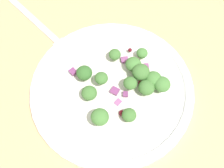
{
  "coord_description": "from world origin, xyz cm",
  "views": [
    {
      "loc": [
        -15.02,
        -14.31,
        46.09
      ],
      "look_at": [
        1.3,
        1.53,
        2.7
      ],
      "focal_mm": 47.26,
      "sensor_mm": 36.0,
      "label": 1
    }
  ],
  "objects_px": {
    "plate": "(112,89)",
    "broccoli_floret_2": "(100,117)",
    "broccoli_floret_1": "(154,79)",
    "fork": "(43,28)",
    "broccoli_floret_0": "(115,55)"
  },
  "relations": [
    {
      "from": "plate",
      "to": "broccoli_floret_2",
      "type": "height_order",
      "value": "broccoli_floret_2"
    },
    {
      "from": "broccoli_floret_1",
      "to": "fork",
      "type": "xyz_separation_m",
      "value": [
        -0.05,
        0.24,
        -0.03
      ]
    },
    {
      "from": "fork",
      "to": "broccoli_floret_2",
      "type": "bearing_deg",
      "value": -105.43
    },
    {
      "from": "plate",
      "to": "fork",
      "type": "xyz_separation_m",
      "value": [
        0.0,
        0.19,
        -0.01
      ]
    },
    {
      "from": "broccoli_floret_0",
      "to": "broccoli_floret_1",
      "type": "height_order",
      "value": "broccoli_floret_1"
    },
    {
      "from": "plate",
      "to": "fork",
      "type": "bearing_deg",
      "value": 88.8
    },
    {
      "from": "broccoli_floret_0",
      "to": "broccoli_floret_2",
      "type": "relative_size",
      "value": 0.75
    },
    {
      "from": "broccoli_floret_0",
      "to": "plate",
      "type": "bearing_deg",
      "value": -140.69
    },
    {
      "from": "broccoli_floret_0",
      "to": "fork",
      "type": "height_order",
      "value": "broccoli_floret_0"
    },
    {
      "from": "plate",
      "to": "broccoli_floret_2",
      "type": "bearing_deg",
      "value": -152.72
    },
    {
      "from": "broccoli_floret_0",
      "to": "broccoli_floret_2",
      "type": "xyz_separation_m",
      "value": [
        -0.1,
        -0.07,
        0.01
      ]
    },
    {
      "from": "plate",
      "to": "broccoli_floret_0",
      "type": "xyz_separation_m",
      "value": [
        0.04,
        0.04,
        0.02
      ]
    },
    {
      "from": "broccoli_floret_1",
      "to": "broccoli_floret_0",
      "type": "bearing_deg",
      "value": 97.12
    },
    {
      "from": "broccoli_floret_1",
      "to": "fork",
      "type": "relative_size",
      "value": 0.15
    },
    {
      "from": "plate",
      "to": "fork",
      "type": "distance_m",
      "value": 0.19
    }
  ]
}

